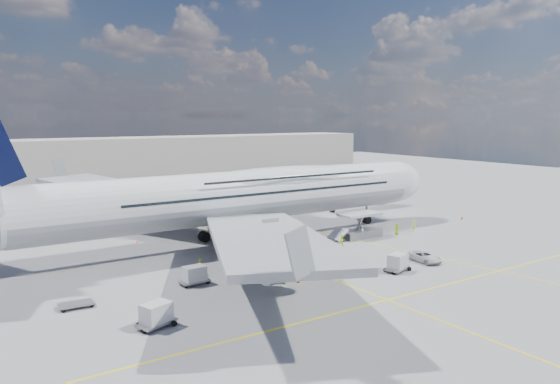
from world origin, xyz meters
TOP-DOWN VIEW (x-y plane):
  - ground at (0.00, 0.00)m, footprint 300.00×300.00m
  - taxi_line_main at (0.00, 0.00)m, footprint 0.25×220.00m
  - taxi_line_cross at (0.00, -20.00)m, footprint 120.00×0.25m
  - taxi_line_diag at (14.00, 10.00)m, footprint 14.16×99.06m
  - airliner at (0.26, 10.00)m, footprint 77.26×79.15m
  - jet_bridge at (29.81, 20.94)m, footprint 18.80×12.10m
  - cargo_loader at (16.82, 2.89)m, footprint 8.53×3.20m
  - terminal at (0.00, 95.00)m, footprint 180.00×16.00m
  - tree_line at (40.00, 140.00)m, footprint 160.00×6.00m
  - dolly_row_a at (-21.68, -13.86)m, footprint 3.82×2.87m
  - dolly_row_b at (-7.01, -3.95)m, footprint 3.89×3.10m
  - dolly_row_c at (-13.74, -4.60)m, footprint 3.30×1.90m
  - dolly_back at (-26.25, -4.93)m, footprint 3.34×1.96m
  - dolly_nose_far at (8.26, -13.39)m, footprint 3.70×2.75m
  - dolly_nose_near at (8.26, 0.88)m, footprint 2.77×1.73m
  - baggage_tug at (-4.28, -8.98)m, footprint 3.16×2.19m
  - catering_truck_inner at (-5.28, 34.51)m, footprint 6.95×2.95m
  - catering_truck_outer at (-19.89, 38.64)m, footprint 6.69×4.57m
  - service_van at (14.21, -12.26)m, footprint 2.59×4.93m
  - crew_nose at (26.58, 0.76)m, footprint 0.83×0.81m
  - crew_loader at (11.14, -0.02)m, footprint 0.93×0.81m
  - crew_wing at (-11.59, -1.60)m, footprint 0.68×1.15m
  - crew_van at (22.95, 1.00)m, footprint 0.75×0.97m
  - crew_tug at (-6.22, -3.23)m, footprint 1.10×0.76m
  - cone_nose at (41.67, 3.38)m, footprint 0.47×0.47m
  - cone_wing_left_inner at (-12.31, 17.83)m, footprint 0.39×0.39m
  - cone_wing_left_outer at (-6.49, 38.16)m, footprint 0.51×0.51m
  - cone_wing_right_inner at (-3.97, -10.46)m, footprint 0.44×0.44m
  - cone_wing_right_outer at (-5.72, -8.60)m, footprint 0.43×0.43m

SIDE VIEW (x-z plane):
  - ground at x=0.00m, z-range 0.00..0.00m
  - taxi_line_main at x=0.00m, z-range 0.00..0.01m
  - taxi_line_cross at x=0.00m, z-range 0.00..0.01m
  - taxi_line_diag at x=14.00m, z-range 0.00..0.01m
  - cone_wing_left_inner at x=-12.31m, z-range -0.01..0.49m
  - cone_wing_right_outer at x=-5.72m, z-range -0.01..0.54m
  - cone_wing_right_inner at x=-3.97m, z-range -0.01..0.54m
  - cone_nose at x=41.67m, z-range -0.01..0.59m
  - dolly_nose_near at x=8.26m, z-range 0.10..0.49m
  - cone_wing_left_outer at x=-6.49m, z-range -0.01..0.63m
  - dolly_back at x=-26.25m, z-range 0.13..0.60m
  - dolly_row_b at x=-7.01m, z-range 0.14..0.64m
  - service_van at x=14.21m, z-range 0.00..1.32m
  - crew_tug at x=-6.22m, z-range 0.00..1.56m
  - baggage_tug at x=-4.28m, z-range -0.11..1.70m
  - crew_loader at x=11.14m, z-range 0.00..1.63m
  - crew_van at x=22.95m, z-range 0.00..1.77m
  - crew_wing at x=-11.59m, z-range 0.00..1.85m
  - crew_nose at x=26.58m, z-range 0.00..1.93m
  - dolly_row_c at x=-13.74m, z-range 0.08..2.10m
  - dolly_nose_far at x=8.26m, z-range 0.08..2.17m
  - dolly_row_a at x=-21.68m, z-range 0.08..2.24m
  - cargo_loader at x=16.82m, z-range -0.59..3.09m
  - catering_truck_outer at x=-19.89m, z-range -0.13..3.56m
  - catering_truck_inner at x=-5.28m, z-range -0.12..3.97m
  - tree_line at x=40.00m, z-range 0.00..8.00m
  - terminal at x=0.00m, z-range 0.00..12.00m
  - jet_bridge at x=29.81m, z-range 2.60..11.10m
  - airliner at x=0.26m, z-range -4.98..18.72m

